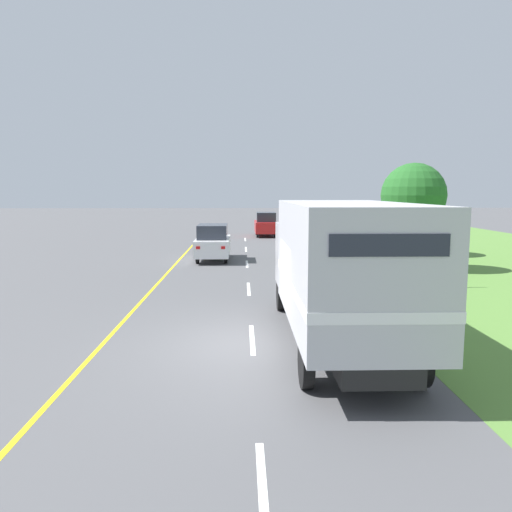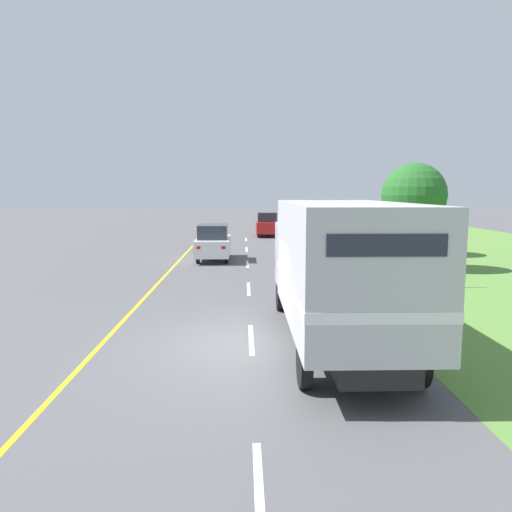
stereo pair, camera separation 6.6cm
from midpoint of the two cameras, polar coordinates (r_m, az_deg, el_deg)
The scene contains 15 objects.
ground_plane at distance 12.51m, azimuth -0.56°, elevation -10.00°, with size 200.00×200.00×0.00m, color #515154.
edge_line_yellow at distance 23.89m, azimuth -9.98°, elevation -1.70°, with size 0.12×56.67×0.01m, color yellow.
centre_dash_nearest at distance 6.84m, azimuth 0.51°, elevation -25.72°, with size 0.12×2.60×0.01m, color white.
centre_dash_near at distance 12.88m, azimuth -0.59°, elevation -9.46°, with size 0.12×2.60×0.01m, color white.
centre_dash_mid_a at distance 19.29m, azimuth -0.94°, elevation -3.76°, with size 0.12×2.60×0.01m, color white.
centre_dash_mid_b at distance 25.80m, azimuth -1.11°, elevation -0.92°, with size 0.12×2.60×0.01m, color white.
centre_dash_far at distance 32.34m, azimuth -1.22°, elevation 0.78°, with size 0.12×2.60×0.01m, color white.
centre_dash_farthest at distance 38.91m, azimuth -1.29°, elevation 1.90°, with size 0.12×2.60×0.01m, color white.
horse_trailer_truck at distance 12.01m, azimuth 9.36°, elevation -1.20°, with size 2.58×8.47×3.49m.
lead_car_white at distance 27.25m, azimuth -5.01°, elevation 1.58°, with size 1.80×4.35×1.96m.
lead_car_red_ahead at distance 41.76m, azimuth 1.08°, elevation 3.66°, with size 1.80×4.22×2.00m.
highway_sign at distance 20.10m, azimuth 16.57°, elevation 1.33°, with size 2.21×0.09×2.79m.
roadside_tree_near at distance 24.95m, azimuth 17.49°, elevation 6.60°, with size 3.05×3.05×5.08m.
roadside_tree_mid at distance 30.88m, azimuth 17.25°, elevation 5.63°, with size 3.31×3.31×4.63m.
delineator_post at distance 12.64m, azimuth 18.98°, elevation -7.83°, with size 0.08×0.08×0.95m.
Camera 1 is at (-0.25, -11.93, 3.74)m, focal length 35.00 mm.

